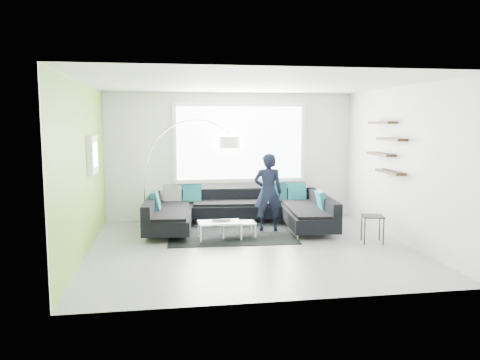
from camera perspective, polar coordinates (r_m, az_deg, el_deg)
name	(u,v)px	position (r m, az deg, el deg)	size (l,w,h in m)	color
ground	(251,247)	(8.23, 1.32, -8.16)	(5.50, 5.50, 0.00)	gray
room_shell	(251,142)	(8.15, 1.36, 4.60)	(5.54, 5.04, 2.82)	silver
sectional_sofa	(238,212)	(9.52, -0.20, -3.91)	(3.81, 2.54, 0.79)	black
rug	(231,234)	(9.08, -1.09, -6.65)	(2.38, 1.73, 0.01)	black
coffee_table	(229,229)	(8.81, -1.37, -6.01)	(1.02, 0.59, 0.33)	white
arc_lamp	(144,173)	(9.83, -11.67, 0.80)	(2.04, 0.47, 2.22)	silver
side_table	(372,229)	(8.77, 15.83, -5.80)	(0.36, 0.36, 0.50)	black
person	(268,192)	(9.28, 3.44, -1.51)	(0.63, 0.47, 1.55)	black
laptop	(222,221)	(8.65, -2.24, -5.05)	(0.36, 0.23, 0.03)	black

